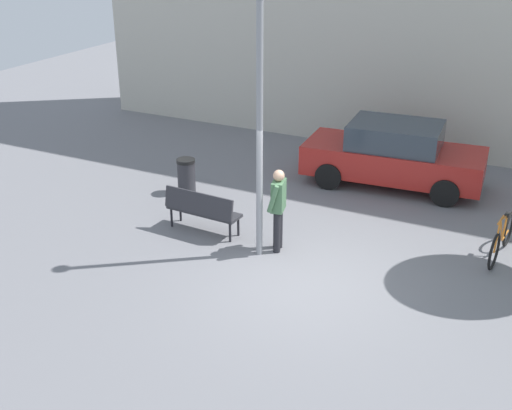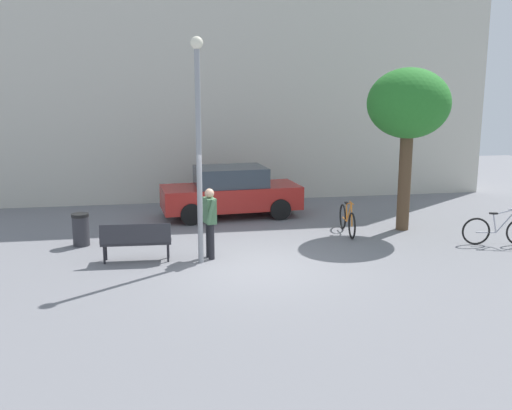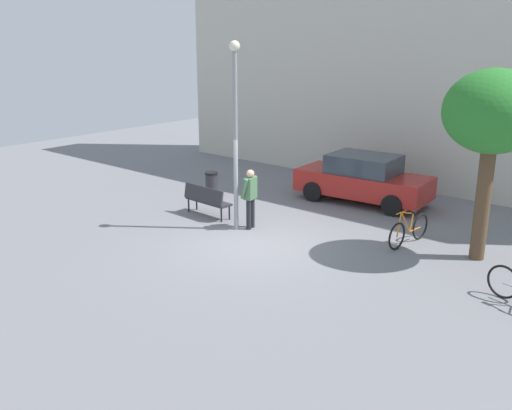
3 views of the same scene
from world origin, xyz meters
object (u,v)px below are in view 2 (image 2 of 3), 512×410
object	(u,v)px
person_by_lamppost	(210,218)
park_bench	(136,239)
bicycle_orange	(347,220)
parked_car_red	(231,192)
plaza_tree	(408,106)
trash_bin	(81,229)
lamppost	(198,132)
bicycle_silver	(498,231)

from	to	relation	value
person_by_lamppost	park_bench	bearing A→B (deg)	-179.67
bicycle_orange	parked_car_red	bearing A→B (deg)	137.22
plaza_tree	parked_car_red	distance (m)	5.84
plaza_tree	person_by_lamppost	bearing A→B (deg)	-162.20
person_by_lamppost	trash_bin	world-z (taller)	person_by_lamppost
park_bench	bicycle_orange	distance (m)	5.87
park_bench	lamppost	bearing A→B (deg)	-11.71
park_bench	bicycle_orange	size ratio (longest dim) A/B	0.90
person_by_lamppost	bicycle_silver	xyz separation A→B (m)	(7.34, -0.17, -0.58)
lamppost	person_by_lamppost	xyz separation A→B (m)	(0.24, 0.31, -2.03)
person_by_lamppost	bicycle_orange	bearing A→B (deg)	22.44
lamppost	parked_car_red	world-z (taller)	lamppost
park_bench	bicycle_silver	xyz separation A→B (m)	(9.04, -0.16, -0.16)
person_by_lamppost	bicycle_silver	world-z (taller)	person_by_lamppost
park_bench	plaza_tree	size ratio (longest dim) A/B	0.36
park_bench	trash_bin	xyz separation A→B (m)	(-1.42, 1.67, -0.13)
bicycle_silver	person_by_lamppost	bearing A→B (deg)	178.67
person_by_lamppost	bicycle_silver	distance (m)	7.37
bicycle_orange	plaza_tree	bearing A→B (deg)	6.14
bicycle_orange	trash_bin	xyz separation A→B (m)	(-7.06, 0.04, 0.04)
bicycle_silver	trash_bin	distance (m)	10.62
person_by_lamppost	parked_car_red	distance (m)	4.41
parked_car_red	trash_bin	bearing A→B (deg)	-148.01
bicycle_silver	parked_car_red	distance (m)	7.70
person_by_lamppost	bicycle_silver	bearing A→B (deg)	-1.33
park_bench	parked_car_red	size ratio (longest dim) A/B	0.38
lamppost	bicycle_orange	distance (m)	5.29
lamppost	person_by_lamppost	world-z (taller)	lamppost
person_by_lamppost	bicycle_orange	xyz separation A→B (m)	(3.94, 1.62, -0.58)
lamppost	bicycle_orange	xyz separation A→B (m)	(4.18, 1.94, -2.61)
lamppost	park_bench	bearing A→B (deg)	168.29
plaza_tree	bicycle_orange	world-z (taller)	plaza_tree
bicycle_silver	lamppost	bearing A→B (deg)	-178.92
park_bench	trash_bin	size ratio (longest dim) A/B	1.95
park_bench	plaza_tree	distance (m)	8.09
plaza_tree	bicycle_silver	size ratio (longest dim) A/B	2.53
park_bench	trash_bin	world-z (taller)	park_bench
parked_car_red	trash_bin	world-z (taller)	parked_car_red
bicycle_orange	bicycle_silver	bearing A→B (deg)	-27.79
lamppost	person_by_lamppost	size ratio (longest dim) A/B	3.02
park_bench	parked_car_red	world-z (taller)	parked_car_red
bicycle_orange	parked_car_red	world-z (taller)	parked_car_red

